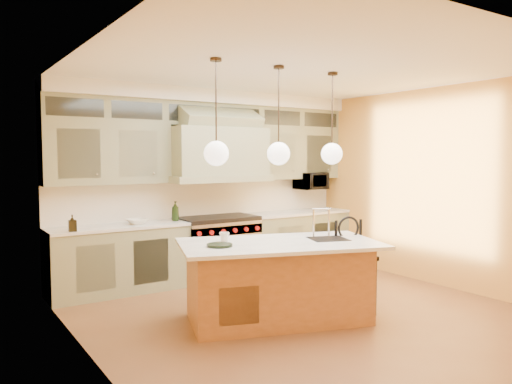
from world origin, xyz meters
TOP-DOWN VIEW (x-y plane):
  - floor at (0.00, 0.00)m, footprint 5.00×5.00m
  - ceiling at (0.00, 0.00)m, footprint 5.00×5.00m
  - wall_back at (0.00, 2.50)m, footprint 5.00×0.00m
  - wall_left at (-2.50, 0.00)m, footprint 0.00×5.00m
  - wall_right at (2.50, 0.00)m, footprint 0.00×5.00m
  - back_cabinetry at (0.00, 2.23)m, footprint 5.00×0.77m
  - range at (0.00, 2.14)m, footprint 1.20×0.74m
  - kitchen_island at (-0.40, -0.01)m, footprint 2.50×1.85m
  - counter_stool at (0.54, -0.27)m, footprint 0.49×0.49m
  - microwave at (1.95, 2.25)m, footprint 0.54×0.37m
  - oil_bottle_a at (-0.70, 2.15)m, footprint 0.11×0.12m
  - oil_bottle_b at (-2.21, 1.92)m, footprint 0.10×0.11m
  - fruit_bowl at (-1.28, 2.15)m, footprint 0.32×0.32m
  - cup at (-0.93, 0.31)m, footprint 0.13×0.13m
  - pendant_left at (-1.20, -0.01)m, footprint 0.26×0.26m
  - pendant_center at (-0.40, -0.01)m, footprint 0.26×0.26m
  - pendant_right at (0.40, -0.01)m, footprint 0.26×0.26m

SIDE VIEW (x-z plane):
  - floor at x=0.00m, z-range 0.00..0.00m
  - kitchen_island at x=-0.40m, z-range -0.20..1.15m
  - range at x=0.00m, z-range 0.01..0.97m
  - counter_stool at x=0.54m, z-range 0.08..1.24m
  - cup at x=-0.93m, z-range 0.92..1.03m
  - fruit_bowl at x=-1.28m, z-range 0.94..1.01m
  - oil_bottle_b at x=-2.21m, z-range 0.94..1.15m
  - oil_bottle_a at x=-0.70m, z-range 0.94..1.23m
  - back_cabinetry at x=0.00m, z-range -0.02..2.88m
  - microwave at x=1.95m, z-range 1.30..1.60m
  - wall_back at x=0.00m, z-range -1.05..3.95m
  - wall_left at x=-2.50m, z-range -1.05..3.95m
  - wall_right at x=2.50m, z-range -1.05..3.95m
  - pendant_left at x=-1.20m, z-range 1.39..2.50m
  - pendant_center at x=-0.40m, z-range 1.39..2.50m
  - pendant_right at x=0.40m, z-range 1.39..2.50m
  - ceiling at x=0.00m, z-range 2.90..2.90m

